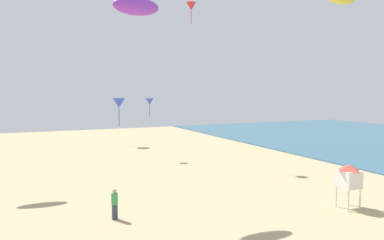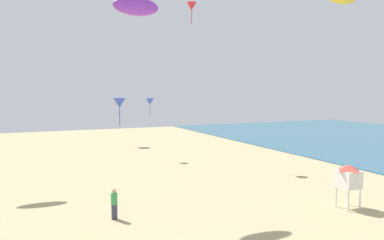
% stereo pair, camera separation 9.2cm
% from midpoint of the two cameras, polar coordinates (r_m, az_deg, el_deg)
% --- Properties ---
extents(kite_flyer, '(0.34, 0.34, 1.64)m').
position_cam_midpoint_polar(kite_flyer, '(20.58, -11.81, -12.13)').
color(kite_flyer, '#383D4C').
rests_on(kite_flyer, ground).
extents(lifeguard_stand, '(1.10, 1.10, 2.55)m').
position_cam_midpoint_polar(lifeguard_stand, '(23.57, 22.60, -7.95)').
color(lifeguard_stand, white).
rests_on(lifeguard_stand, ground).
extents(kite_purple_parafoil, '(2.76, 0.77, 1.07)m').
position_cam_midpoint_polar(kite_purple_parafoil, '(23.26, -8.61, 16.71)').
color(kite_purple_parafoil, purple).
extents(kite_blue_delta, '(1.54, 1.54, 3.50)m').
position_cam_midpoint_polar(kite_blue_delta, '(47.89, -11.11, 2.54)').
color(kite_blue_delta, blue).
extents(kite_blue_delta_2, '(0.83, 0.83, 1.88)m').
position_cam_midpoint_polar(kite_blue_delta_2, '(37.82, -6.55, 2.79)').
color(kite_blue_delta_2, blue).
extents(kite_red_delta, '(0.90, 0.90, 2.04)m').
position_cam_midpoint_polar(kite_red_delta, '(37.07, -0.20, 16.88)').
color(kite_red_delta, red).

